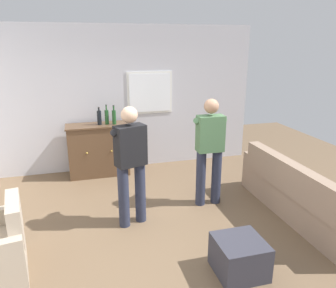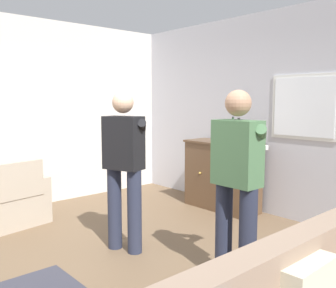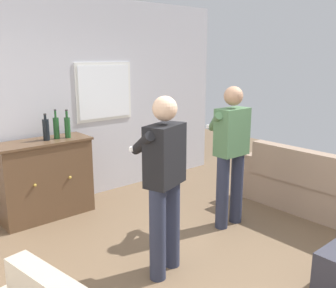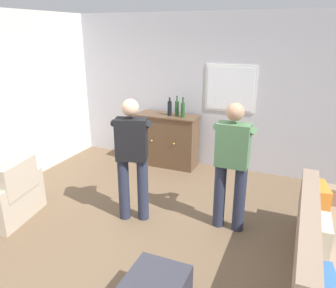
{
  "view_description": "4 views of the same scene",
  "coord_description": "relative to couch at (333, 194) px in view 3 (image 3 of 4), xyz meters",
  "views": [
    {
      "loc": [
        -0.89,
        -3.77,
        2.46
      ],
      "look_at": [
        0.27,
        0.45,
        1.1
      ],
      "focal_mm": 35.0,
      "sensor_mm": 36.0,
      "label": 1
    },
    {
      "loc": [
        2.9,
        -1.86,
        1.59
      ],
      "look_at": [
        0.0,
        0.7,
        1.14
      ],
      "focal_mm": 40.0,
      "sensor_mm": 36.0,
      "label": 2
    },
    {
      "loc": [
        -2.35,
        -2.11,
        2.02
      ],
      "look_at": [
        0.05,
        0.68,
        1.14
      ],
      "focal_mm": 40.0,
      "sensor_mm": 36.0,
      "label": 3
    },
    {
      "loc": [
        1.7,
        -3.16,
        2.48
      ],
      "look_at": [
        0.15,
        0.53,
        1.09
      ],
      "focal_mm": 35.0,
      "sensor_mm": 36.0,
      "label": 4
    }
  ],
  "objects": [
    {
      "name": "bottle_wine_green",
      "position": [
        -2.34,
        2.38,
        0.8
      ],
      "size": [
        0.07,
        0.07,
        0.36
      ],
      "color": "#1E4C23",
      "rests_on": "sideboard_cabinet"
    },
    {
      "name": "ground",
      "position": [
        -2.05,
        0.13,
        -0.34
      ],
      "size": [
        10.4,
        10.4,
        0.0
      ],
      "primitive_type": "plane",
      "color": "brown"
    },
    {
      "name": "couch",
      "position": [
        0.0,
        0.0,
        0.0
      ],
      "size": [
        0.57,
        2.46,
        0.86
      ],
      "color": "gray",
      "rests_on": "ground"
    },
    {
      "name": "sideboard_cabinet",
      "position": [
        -2.65,
        2.43,
        0.16
      ],
      "size": [
        1.16,
        0.49,
        1.0
      ],
      "color": "brown",
      "rests_on": "ground"
    },
    {
      "name": "bottle_spirits_clear",
      "position": [
        -2.47,
        2.42,
        0.8
      ],
      "size": [
        0.07,
        0.07,
        0.37
      ],
      "color": "#1E4C23",
      "rests_on": "sideboard_cabinet"
    },
    {
      "name": "wall_back_with_window",
      "position": [
        -2.04,
        2.79,
        1.06
      ],
      "size": [
        5.2,
        0.15,
        2.8
      ],
      "color": "silver",
      "rests_on": "ground"
    },
    {
      "name": "person_standing_left",
      "position": [
        -2.34,
        0.48,
        0.6
      ],
      "size": [
        0.53,
        0.52,
        1.68
      ],
      "color": "#282D42",
      "rests_on": "ground"
    },
    {
      "name": "bottle_liquor_amber",
      "position": [
        -2.6,
        2.41,
        0.79
      ],
      "size": [
        0.08,
        0.08,
        0.33
      ],
      "color": "black",
      "rests_on": "sideboard_cabinet"
    },
    {
      "name": "person_standing_right",
      "position": [
        -1.08,
        0.76,
        0.6
      ],
      "size": [
        0.56,
        0.48,
        1.68
      ],
      "color": "#282D42",
      "rests_on": "ground"
    }
  ]
}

